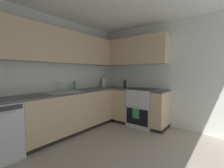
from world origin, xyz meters
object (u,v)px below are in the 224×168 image
Objects in this scene: oven_range at (143,107)px; oil_bottle at (125,84)px; paper_towel_roll at (104,82)px; soap_bottle at (75,86)px.

oven_range is 0.76m from oil_bottle.
paper_towel_roll is at bearing 96.76° from oil_bottle.
paper_towel_roll is at bearing 94.65° from oven_range.
soap_bottle is 1.02m from paper_towel_roll.
oven_range is at bearing -85.35° from paper_towel_roll.
paper_towel_roll reaches higher than oven_range.
paper_towel_roll reaches higher than soap_bottle.
oven_range is 1.34m from paper_towel_roll.
soap_bottle is at bearing 178.88° from paper_towel_roll.
oil_bottle is (-0.02, 0.53, 0.55)m from oven_range.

